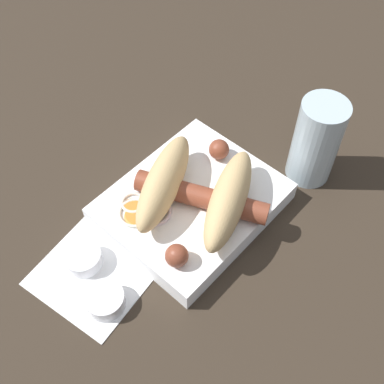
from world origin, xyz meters
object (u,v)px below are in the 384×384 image
(food_tray, at_px, (192,203))
(condiment_cup_near, at_px, (83,259))
(drink_glass, at_px, (316,141))
(sausage, at_px, (200,198))
(condiment_cup_far, at_px, (105,301))
(bread_roll, at_px, (196,190))

(food_tray, relative_size, condiment_cup_near, 4.66)
(drink_glass, bearing_deg, food_tray, -26.10)
(sausage, bearing_deg, drink_glass, 158.97)
(sausage, height_order, condiment_cup_near, sausage)
(condiment_cup_far, xyz_separation_m, drink_glass, (-0.32, 0.06, 0.05))
(food_tray, relative_size, drink_glass, 1.71)
(bread_roll, xyz_separation_m, drink_glass, (-0.16, 0.07, 0.01))
(condiment_cup_far, bearing_deg, drink_glass, 169.25)
(sausage, height_order, condiment_cup_far, sausage)
(condiment_cup_near, xyz_separation_m, drink_glass, (-0.31, 0.12, 0.05))
(bread_roll, relative_size, condiment_cup_near, 4.12)
(bread_roll, relative_size, condiment_cup_far, 4.12)
(food_tray, xyz_separation_m, drink_glass, (-0.16, 0.08, 0.05))
(bread_roll, xyz_separation_m, condiment_cup_near, (0.14, -0.06, -0.05))
(bread_roll, height_order, condiment_cup_near, bread_roll)
(food_tray, height_order, bread_roll, bread_roll)
(condiment_cup_far, bearing_deg, condiment_cup_near, -106.87)
(food_tray, distance_m, bread_roll, 0.04)
(sausage, bearing_deg, condiment_cup_far, 0.05)
(food_tray, relative_size, condiment_cup_far, 4.66)
(food_tray, distance_m, drink_glass, 0.18)
(drink_glass, bearing_deg, bread_roll, -22.44)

